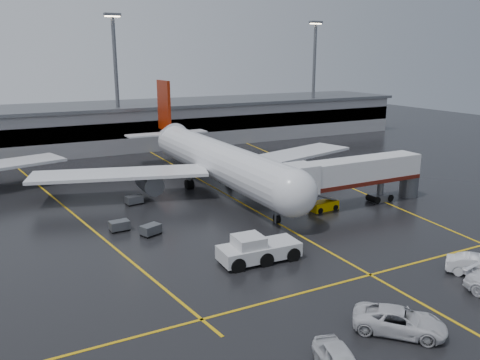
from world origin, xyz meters
TOP-DOWN VIEW (x-y plane):
  - ground at (0.00, 0.00)m, footprint 220.00×220.00m
  - apron_line_centre at (0.00, 0.00)m, footprint 0.25×90.00m
  - apron_line_stop at (0.00, -22.00)m, footprint 60.00×0.25m
  - apron_line_left at (-20.00, 10.00)m, footprint 9.99×69.35m
  - apron_line_right at (18.00, 10.00)m, footprint 7.57×69.64m
  - terminal at (0.00, 47.93)m, footprint 122.00×19.00m
  - light_mast_mid at (-5.00, 42.00)m, footprint 3.00×1.20m
  - light_mast_right at (40.00, 42.00)m, footprint 3.00×1.20m
  - main_airliner at (0.00, 9.70)m, footprint 48.80×45.60m
  - jet_bridge at (11.87, -6.00)m, footprint 19.90×3.40m
  - pushback_tractor at (-7.09, -15.03)m, footprint 7.48×3.44m
  - belt_loader at (7.43, -5.70)m, footprint 3.68×1.92m
  - service_van_a at (-4.42, -29.61)m, footprint 6.24×6.31m
  - service_van_c at (7.97, -26.31)m, footprint 4.66×5.19m
  - baggage_cart_a at (-13.57, -4.25)m, footprint 2.35×1.97m
  - baggage_cart_b at (-16.14, -1.51)m, footprint 2.07×1.41m
  - baggage_cart_c at (-12.14, 7.11)m, footprint 2.17×1.58m

SIDE VIEW (x-z plane):
  - ground at x=0.00m, z-range 0.00..0.00m
  - apron_line_centre at x=0.00m, z-range 0.00..0.02m
  - apron_line_stop at x=0.00m, z-range 0.00..0.02m
  - apron_line_left at x=-20.00m, z-range 0.00..0.02m
  - apron_line_right at x=18.00m, z-range 0.00..0.02m
  - belt_loader at x=7.43m, z-range -0.57..1.69m
  - baggage_cart_a at x=-13.57m, z-range 0.07..1.19m
  - baggage_cart_b at x=-16.14m, z-range 0.07..1.19m
  - baggage_cart_c at x=-12.14m, z-range 0.07..1.19m
  - service_van_a at x=-4.42m, z-range 0.00..1.69m
  - service_van_c at x=7.97m, z-range 0.00..1.71m
  - pushback_tractor at x=-7.09m, z-range -0.27..2.36m
  - jet_bridge at x=11.87m, z-range 0.91..6.96m
  - main_airliner at x=0.00m, z-range -2.84..11.26m
  - terminal at x=0.00m, z-range 0.02..8.62m
  - light_mast_mid at x=-5.00m, z-range 1.75..27.20m
  - light_mast_right at x=40.00m, z-range 1.75..27.20m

